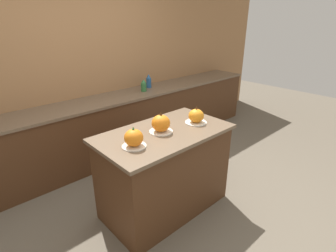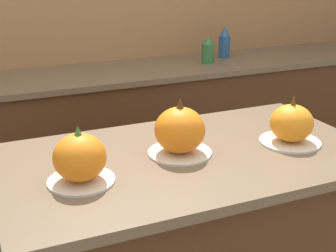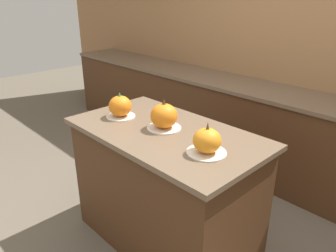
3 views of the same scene
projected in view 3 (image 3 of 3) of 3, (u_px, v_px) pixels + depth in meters
The scene contains 7 objects.
ground_plane at pixel (166, 239), 2.50m from camera, with size 12.00×12.00×0.00m, color #665B4C.
wall_back at pixel (296, 47), 3.12m from camera, with size 8.00×0.06×2.50m.
kitchen_island at pixel (165, 188), 2.32m from camera, with size 1.33×0.75×0.90m.
back_counter at pixel (268, 134), 3.22m from camera, with size 6.00×0.60×0.89m.
pumpkin_cake_left at pixel (120, 107), 2.35m from camera, with size 0.21×0.21×0.19m.
pumpkin_cake_center at pixel (164, 117), 2.15m from camera, with size 0.23×0.23×0.21m.
pumpkin_cake_right at pixel (207, 142), 1.82m from camera, with size 0.23×0.23×0.19m.
Camera 3 is at (1.43, -1.36, 1.76)m, focal length 35.00 mm.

